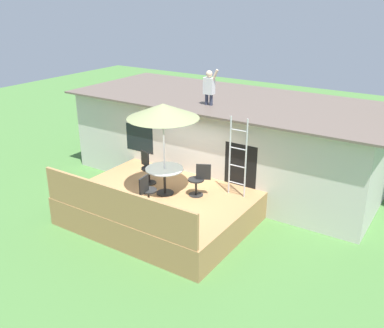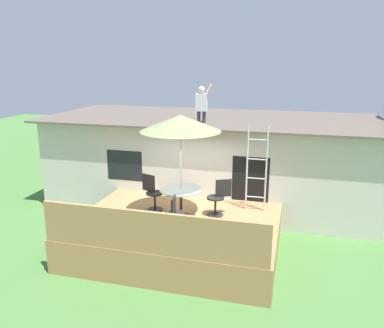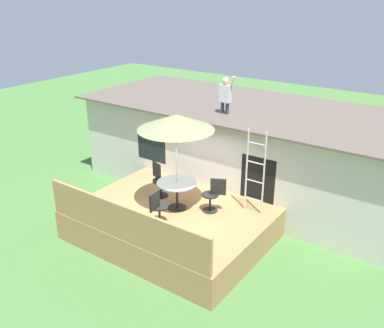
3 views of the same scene
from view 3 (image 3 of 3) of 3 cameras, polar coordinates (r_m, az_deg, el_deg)
The scene contains 11 objects.
ground_plane at distance 11.69m, azimuth -2.15°, elevation -9.24°, with size 40.00×40.00×0.00m, color #477538.
house at distance 13.82m, azimuth 6.85°, elevation 2.23°, with size 10.50×4.50×2.78m.
deck at distance 11.49m, azimuth -2.17°, elevation -7.55°, with size 4.84×3.96×0.80m, color #A87A4C.
deck_railing at distance 9.81m, azimuth -9.16°, elevation -7.79°, with size 4.74×0.08×0.90m, color #A87A4C.
patio_table at distance 10.98m, azimuth -2.03°, elevation -3.21°, with size 1.04×1.04×0.74m.
patio_umbrella at distance 10.34m, azimuth -2.17°, elevation 5.61°, with size 1.90×1.90×2.54m.
step_ladder at distance 10.73m, azimuth 8.42°, elevation -1.08°, with size 0.52×0.04×2.20m.
person_figure at distance 12.29m, azimuth 4.51°, elevation 9.46°, with size 0.47×0.20×1.11m.
patio_chair_left at distance 11.76m, azimuth -4.40°, elevation -2.13°, with size 0.60×0.44×0.92m.
patio_chair_right at distance 10.91m, azimuth 2.82°, elevation -4.16°, with size 0.59×0.44×0.92m.
patio_chair_near at distance 10.33m, azimuth -4.60°, elevation -5.86°, with size 0.44×0.62×0.92m.
Camera 3 is at (6.08, -7.85, 6.16)m, focal length 39.95 mm.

